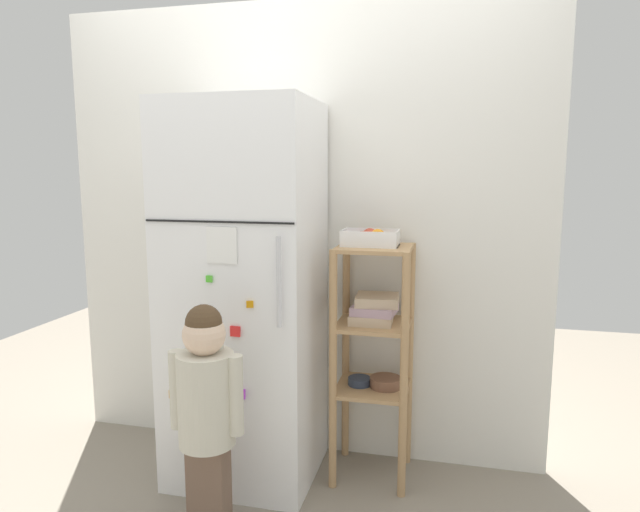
% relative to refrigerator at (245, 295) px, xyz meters
% --- Properties ---
extents(ground_plane, '(6.00, 6.00, 0.00)m').
position_rel_refrigerator_xyz_m(ground_plane, '(0.17, -0.02, -0.87)').
color(ground_plane, gray).
extents(kitchen_wall_back, '(2.46, 0.03, 2.25)m').
position_rel_refrigerator_xyz_m(kitchen_wall_back, '(0.17, 0.31, 0.25)').
color(kitchen_wall_back, silver).
rests_on(kitchen_wall_back, ground).
extents(refrigerator, '(0.66, 0.60, 1.75)m').
position_rel_refrigerator_xyz_m(refrigerator, '(0.00, 0.00, 0.00)').
color(refrigerator, white).
rests_on(refrigerator, ground).
extents(child_standing, '(0.30, 0.22, 0.94)m').
position_rel_refrigerator_xyz_m(child_standing, '(0.02, -0.48, -0.30)').
color(child_standing, brown).
rests_on(child_standing, ground).
extents(pantry_shelf_unit, '(0.35, 0.34, 1.10)m').
position_rel_refrigerator_xyz_m(pantry_shelf_unit, '(0.59, 0.11, -0.19)').
color(pantry_shelf_unit, tan).
rests_on(pantry_shelf_unit, ground).
extents(fruit_bin, '(0.25, 0.17, 0.08)m').
position_rel_refrigerator_xyz_m(fruit_bin, '(0.57, 0.12, 0.26)').
color(fruit_bin, white).
rests_on(fruit_bin, pantry_shelf_unit).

